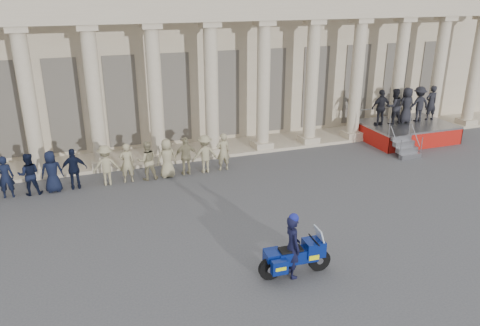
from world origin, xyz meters
name	(u,v)px	position (x,y,z in m)	size (l,w,h in m)	color
ground	(244,238)	(0.00, 0.00, 0.00)	(90.00, 90.00, 0.00)	#434345
building	(156,47)	(0.00, 14.74, 4.52)	(40.00, 12.50, 9.00)	tan
officer_rank	(31,174)	(-6.65, 6.06, 0.85)	(16.25, 0.64, 1.70)	black
reviewing_stand	(406,112)	(11.69, 7.03, 1.54)	(4.56, 4.30, 2.80)	gray
motorcycle	(296,256)	(0.65, -2.45, 0.60)	(2.17, 0.90, 1.39)	black
rider	(293,245)	(0.53, -2.44, 0.96)	(0.48, 0.70, 1.94)	black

